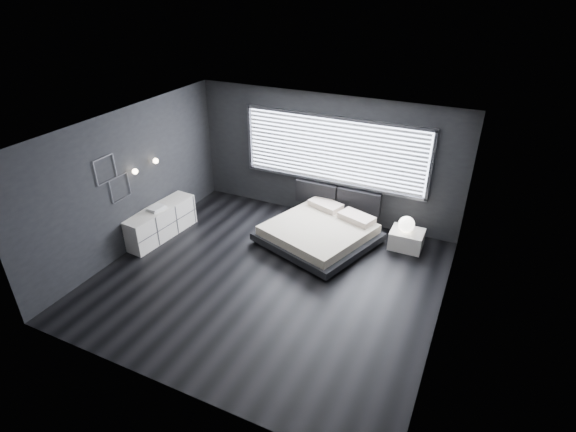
% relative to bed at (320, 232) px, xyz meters
% --- Properties ---
extents(room, '(6.04, 6.00, 2.80)m').
position_rel_bed_xyz_m(room, '(-0.37, -1.59, 1.15)').
color(room, black).
rests_on(room, ground).
extents(window, '(4.14, 0.09, 1.52)m').
position_rel_bed_xyz_m(window, '(-0.17, 1.11, 1.36)').
color(window, white).
rests_on(window, ground).
extents(headboard, '(1.96, 0.16, 0.52)m').
position_rel_bed_xyz_m(headboard, '(-0.01, 1.05, 0.32)').
color(headboard, black).
rests_on(headboard, ground).
extents(sconce_near, '(0.18, 0.11, 0.11)m').
position_rel_bed_xyz_m(sconce_near, '(-3.26, -1.54, 1.35)').
color(sconce_near, silver).
rests_on(sconce_near, ground).
extents(sconce_far, '(0.18, 0.11, 0.11)m').
position_rel_bed_xyz_m(sconce_far, '(-3.26, -0.94, 1.35)').
color(sconce_far, silver).
rests_on(sconce_far, ground).
extents(wall_art_upper, '(0.01, 0.48, 0.48)m').
position_rel_bed_xyz_m(wall_art_upper, '(-3.35, -2.14, 1.60)').
color(wall_art_upper, '#47474C').
rests_on(wall_art_upper, ground).
extents(wall_art_lower, '(0.01, 0.48, 0.48)m').
position_rel_bed_xyz_m(wall_art_lower, '(-3.35, -1.89, 1.13)').
color(wall_art_lower, '#47474C').
rests_on(wall_art_lower, ground).
extents(bed, '(2.57, 2.51, 0.53)m').
position_rel_bed_xyz_m(bed, '(0.00, 0.00, 0.00)').
color(bed, black).
rests_on(bed, ground).
extents(nightstand, '(0.66, 0.55, 0.38)m').
position_rel_bed_xyz_m(nightstand, '(1.68, 0.57, -0.06)').
color(nightstand, white).
rests_on(nightstand, ground).
extents(orb_lamp, '(0.32, 0.32, 0.32)m').
position_rel_bed_xyz_m(orb_lamp, '(1.64, 0.56, 0.29)').
color(orb_lamp, white).
rests_on(orb_lamp, nightstand).
extents(dresser, '(0.63, 1.72, 0.67)m').
position_rel_bed_xyz_m(dresser, '(-3.12, -1.20, 0.09)').
color(dresser, white).
rests_on(dresser, ground).
extents(book_stack, '(0.32, 0.39, 0.07)m').
position_rel_bed_xyz_m(book_stack, '(-3.11, -1.28, 0.46)').
color(book_stack, white).
rests_on(book_stack, dresser).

